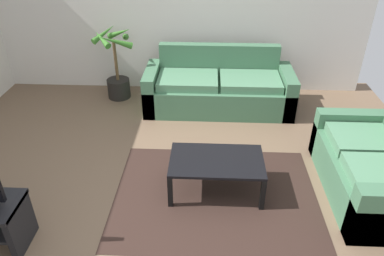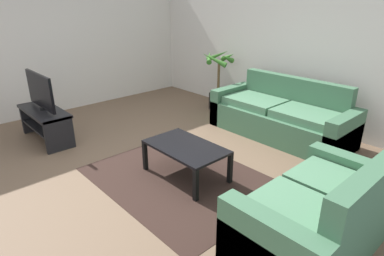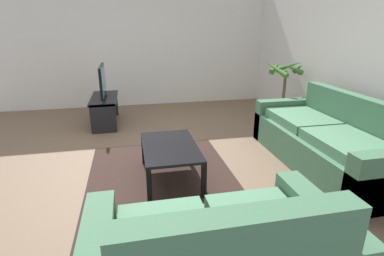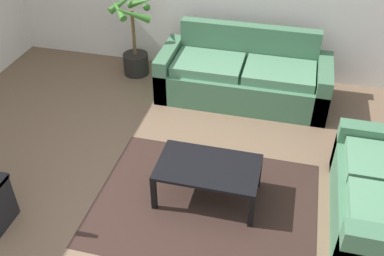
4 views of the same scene
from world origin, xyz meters
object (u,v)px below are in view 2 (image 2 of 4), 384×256
(couch_loveseat, at_px, (319,216))
(tv_stand, at_px, (45,120))
(coffee_table, at_px, (186,149))
(potted_palm, at_px, (218,86))
(couch_main, at_px, (281,118))
(tv, at_px, (40,91))

(couch_loveseat, relative_size, tv_stand, 1.44)
(tv_stand, xyz_separation_m, coffee_table, (2.30, 0.86, 0.04))
(potted_palm, bearing_deg, couch_main, -9.22)
(coffee_table, bearing_deg, tv_stand, -159.48)
(couch_main, distance_m, coffee_table, 1.98)
(couch_main, bearing_deg, couch_loveseat, -49.38)
(couch_loveseat, bearing_deg, potted_palm, 146.27)
(coffee_table, bearing_deg, couch_main, 88.56)
(couch_main, height_order, couch_loveseat, same)
(tv_stand, xyz_separation_m, potted_palm, (0.72, 3.10, 0.13))
(couch_loveseat, xyz_separation_m, tv_stand, (-3.99, -0.91, 0.02))
(tv, bearing_deg, couch_loveseat, 12.85)
(coffee_table, xyz_separation_m, potted_palm, (-1.57, 2.24, 0.09))
(tv_stand, height_order, potted_palm, potted_palm)
(tv, bearing_deg, couch_main, 50.35)
(couch_loveseat, distance_m, coffee_table, 1.70)
(couch_main, xyz_separation_m, tv_stand, (-2.35, -2.83, 0.02))
(couch_main, distance_m, tv_stand, 3.68)
(couch_main, xyz_separation_m, tv, (-2.35, -2.83, 0.49))
(couch_main, distance_m, tv, 3.71)
(coffee_table, bearing_deg, potted_palm, 125.10)
(tv, xyz_separation_m, potted_palm, (0.72, 3.09, -0.34))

